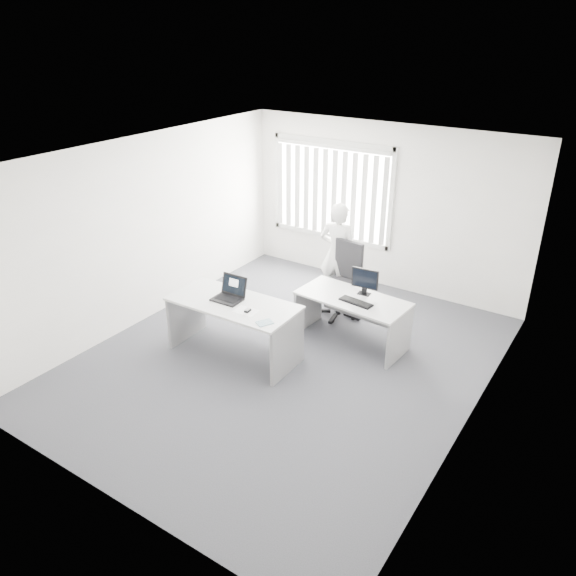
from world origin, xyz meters
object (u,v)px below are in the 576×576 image
Objects in this scene: desk_far at (352,310)px; monitor at (365,282)px; desk_near at (234,317)px; office_chair at (341,292)px; person at (338,254)px; laptop at (227,290)px.

monitor is at bearing 70.33° from desk_far.
office_chair is at bearing 70.20° from desk_near.
monitor is (0.08, 0.19, 0.40)m from desk_far.
desk_near is at bearing -101.33° from office_chair.
desk_far is 0.95× the size of person.
person reaches higher than desk_far.
laptop is at bearing 70.84° from person.
desk_far is 4.14× the size of monitor.
desk_near is 4.53× the size of laptop.
person is at bearing 78.82° from desk_near.
office_chair is 2.13m from laptop.
monitor is at bearing -31.99° from office_chair.
desk_near reaches higher than desk_far.
monitor reaches higher than desk_near.
laptop is (-0.74, -1.90, 0.60)m from office_chair.
desk_near is 1.90m from monitor.
person is 1.22m from monitor.
person reaches higher than desk_near.
person is 2.27m from laptop.
desk_near is 2.26m from person.
person is 4.30× the size of laptop.
laptop is 1.01× the size of monitor.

